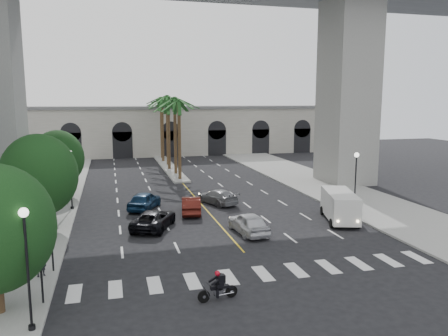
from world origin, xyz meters
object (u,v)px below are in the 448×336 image
(traffic_signal_far, at_px, (51,230))
(car_c, at_px, (154,219))
(car_a, at_px, (249,223))
(lamp_post_left_near, at_px, (27,259))
(traffic_signal_near, at_px, (40,255))
(motorcycle_rider, at_px, (219,287))
(lamp_post_left_far, at_px, (70,174))
(car_b, at_px, (191,205))
(car_e, at_px, (144,200))
(lamp_post_right, at_px, (356,178))
(car_d, at_px, (218,197))
(cargo_van, at_px, (340,205))
(pedestrian_a, at_px, (41,261))

(traffic_signal_far, height_order, car_c, traffic_signal_far)
(car_a, bearing_deg, lamp_post_left_near, 34.50)
(lamp_post_left_near, height_order, traffic_signal_near, lamp_post_left_near)
(traffic_signal_near, height_order, motorcycle_rider, traffic_signal_near)
(lamp_post_left_far, relative_size, car_b, 1.20)
(car_e, bearing_deg, lamp_post_right, -178.30)
(car_c, xyz_separation_m, car_d, (6.51, 6.38, -0.03))
(lamp_post_left_far, xyz_separation_m, car_c, (6.39, -7.21, -2.51))
(lamp_post_left_far, xyz_separation_m, cargo_van, (20.89, -9.02, -1.91))
(car_b, bearing_deg, car_c, 55.08)
(lamp_post_left_near, relative_size, lamp_post_left_far, 1.00)
(lamp_post_left_far, height_order, car_e, lamp_post_left_far)
(lamp_post_left_far, height_order, cargo_van, lamp_post_left_far)
(car_b, relative_size, car_e, 0.96)
(traffic_signal_near, distance_m, car_a, 15.35)
(motorcycle_rider, distance_m, car_b, 16.45)
(traffic_signal_far, bearing_deg, car_e, 65.58)
(lamp_post_left_near, relative_size, lamp_post_right, 1.00)
(traffic_signal_near, bearing_deg, pedestrian_a, 98.98)
(car_d, bearing_deg, lamp_post_right, 122.23)
(lamp_post_right, bearing_deg, lamp_post_left_near, -150.31)
(car_d, bearing_deg, traffic_signal_near, 32.26)
(car_d, distance_m, car_e, 6.75)
(lamp_post_left_near, xyz_separation_m, traffic_signal_far, (0.10, 6.50, -0.71))
(lamp_post_left_far, distance_m, cargo_van, 22.83)
(lamp_post_left_far, bearing_deg, motorcycle_rider, -67.57)
(cargo_van, bearing_deg, car_b, 170.87)
(lamp_post_right, relative_size, car_b, 1.20)
(car_c, bearing_deg, cargo_van, -163.38)
(car_a, height_order, car_e, car_e)
(lamp_post_right, bearing_deg, pedestrian_a, -162.95)
(car_b, height_order, pedestrian_a, pedestrian_a)
(traffic_signal_near, relative_size, traffic_signal_far, 1.00)
(lamp_post_right, height_order, cargo_van, lamp_post_right)
(lamp_post_left_far, distance_m, traffic_signal_far, 14.52)
(motorcycle_rider, bearing_deg, car_e, 87.29)
(traffic_signal_near, distance_m, car_b, 17.90)
(traffic_signal_far, relative_size, motorcycle_rider, 1.79)
(cargo_van, bearing_deg, car_e, 168.92)
(traffic_signal_near, distance_m, motorcycle_rider, 8.49)
(lamp_post_left_near, distance_m, lamp_post_left_far, 21.00)
(car_c, bearing_deg, lamp_post_left_near, 88.88)
(lamp_post_left_far, distance_m, car_b, 10.83)
(traffic_signal_far, xyz_separation_m, car_e, (6.06, 13.35, -1.72))
(lamp_post_right, distance_m, car_c, 16.62)
(traffic_signal_near, xyz_separation_m, car_d, (12.80, 17.68, -1.83))
(traffic_signal_far, height_order, car_b, traffic_signal_far)
(traffic_signal_near, height_order, car_b, traffic_signal_near)
(car_c, bearing_deg, car_b, -110.62)
(car_c, distance_m, cargo_van, 14.62)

